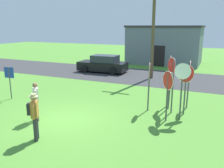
% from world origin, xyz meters
% --- Properties ---
extents(ground_plane, '(80.00, 80.00, 0.00)m').
position_xyz_m(ground_plane, '(0.00, 0.00, 0.00)').
color(ground_plane, '#518E33').
extents(street_asphalt, '(60.00, 6.40, 0.01)m').
position_xyz_m(street_asphalt, '(0.00, 10.30, 0.00)').
color(street_asphalt, '#38383A').
rests_on(street_asphalt, ground).
extents(building_background, '(7.70, 5.17, 4.06)m').
position_xyz_m(building_background, '(0.28, 18.24, 2.04)').
color(building_background, slate).
rests_on(building_background, ground).
extents(utility_pole, '(1.80, 0.24, 8.04)m').
position_xyz_m(utility_pole, '(1.08, 9.97, 4.20)').
color(utility_pole, brown).
rests_on(utility_pole, ground).
extents(parked_car_on_street, '(4.39, 2.19, 1.51)m').
position_xyz_m(parked_car_on_street, '(-3.53, 10.67, 0.69)').
color(parked_car_on_street, black).
rests_on(parked_car_on_street, ground).
extents(stop_sign_tallest, '(0.25, 0.80, 2.37)m').
position_xyz_m(stop_sign_tallest, '(2.91, 2.64, 1.63)').
color(stop_sign_tallest, '#474C4C').
rests_on(stop_sign_tallest, ground).
extents(stop_sign_rear_right, '(0.65, 0.56, 2.34)m').
position_xyz_m(stop_sign_rear_right, '(4.56, 2.82, 1.62)').
color(stop_sign_rear_right, '#474C4C').
rests_on(stop_sign_rear_right, ground).
extents(stop_sign_nearest, '(0.55, 0.62, 2.20)m').
position_xyz_m(stop_sign_nearest, '(3.97, 1.69, 1.51)').
color(stop_sign_nearest, '#474C4C').
rests_on(stop_sign_nearest, ground).
extents(stop_sign_leaning_right, '(0.68, 0.17, 2.50)m').
position_xyz_m(stop_sign_leaning_right, '(4.49, 2.13, 1.68)').
color(stop_sign_leaning_right, '#474C4C').
rests_on(stop_sign_leaning_right, ground).
extents(stop_sign_rear_left, '(0.25, 0.68, 2.60)m').
position_xyz_m(stop_sign_rear_left, '(3.99, 2.77, 1.76)').
color(stop_sign_rear_left, '#474C4C').
rests_on(stop_sign_rear_left, ground).
extents(stop_sign_far_back, '(0.14, 0.76, 2.40)m').
position_xyz_m(stop_sign_far_back, '(4.59, 3.78, 1.64)').
color(stop_sign_far_back, '#474C4C').
rests_on(stop_sign_far_back, ground).
extents(stop_sign_low_front, '(0.49, 0.61, 2.56)m').
position_xyz_m(stop_sign_low_front, '(3.78, 3.34, 1.75)').
color(stop_sign_low_front, '#474C4C').
rests_on(stop_sign_low_front, ground).
extents(stop_sign_center_cluster, '(0.15, 0.83, 2.60)m').
position_xyz_m(stop_sign_center_cluster, '(3.65, 3.81, 1.80)').
color(stop_sign_center_cluster, '#474C4C').
rests_on(stop_sign_center_cluster, ground).
extents(person_with_sunhat, '(0.41, 0.45, 1.69)m').
position_xyz_m(person_with_sunhat, '(-1.15, -0.58, 0.95)').
color(person_with_sunhat, '#7A6B56').
rests_on(person_with_sunhat, ground).
extents(person_near_signs, '(0.46, 0.50, 1.74)m').
position_xyz_m(person_near_signs, '(0.07, -2.05, 1.01)').
color(person_near_signs, '#2D2D33').
rests_on(person_near_signs, ground).
extents(info_panel_leftmost, '(0.60, 0.11, 1.81)m').
position_xyz_m(info_panel_leftmost, '(-4.69, 1.31, 1.25)').
color(info_panel_leftmost, '#4C4C51').
rests_on(info_panel_leftmost, ground).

